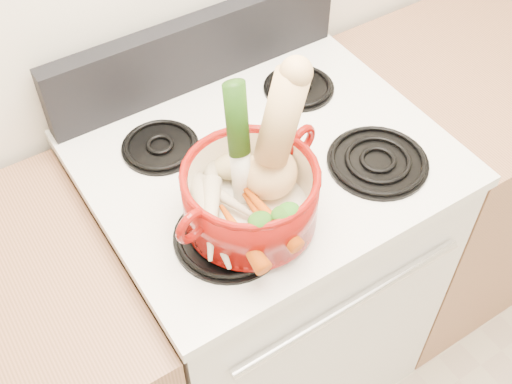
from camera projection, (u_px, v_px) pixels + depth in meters
stove_body at (263, 276)px, 1.80m from camera, size 0.76×0.65×0.92m
cooktop at (265, 158)px, 1.44m from camera, size 0.78×0.67×0.03m
control_backsplash at (197, 51)px, 1.53m from camera, size 0.76×0.05×0.18m
oven_handle at (351, 304)px, 1.37m from camera, size 0.60×0.02×0.02m
burner_front_left at (229, 235)px, 1.27m from camera, size 0.22×0.22×0.02m
burner_front_right at (378, 161)px, 1.40m from camera, size 0.22×0.22×0.02m
burner_back_left at (160, 145)px, 1.43m from camera, size 0.17×0.17×0.02m
burner_back_right at (299, 86)px, 1.57m from camera, size 0.17×0.17×0.02m
dutch_oven at (250, 196)px, 1.24m from camera, size 0.32×0.32×0.13m
pot_handle_left at (192, 226)px, 1.13m from camera, size 0.08×0.03×0.07m
pot_handle_right at (302, 141)px, 1.27m from camera, size 0.08×0.03×0.07m
squash at (283, 135)px, 1.20m from camera, size 0.22×0.16×0.30m
leek at (240, 144)px, 1.19m from camera, size 0.06×0.09×0.28m
ginger at (234, 166)px, 1.31m from camera, size 0.11×0.10×0.05m
parsnip_0 at (213, 197)px, 1.26m from camera, size 0.12×0.19×0.05m
parsnip_1 at (211, 221)px, 1.21m from camera, size 0.09×0.21×0.06m
parsnip_2 at (224, 196)px, 1.25m from camera, size 0.10×0.17×0.05m
parsnip_3 at (211, 217)px, 1.20m from camera, size 0.13×0.17×0.05m
carrot_0 at (258, 214)px, 1.23m from camera, size 0.04×0.16×0.05m
carrot_1 at (242, 238)px, 1.19m from camera, size 0.04×0.17×0.05m
carrot_2 at (269, 216)px, 1.22m from camera, size 0.04×0.18×0.05m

